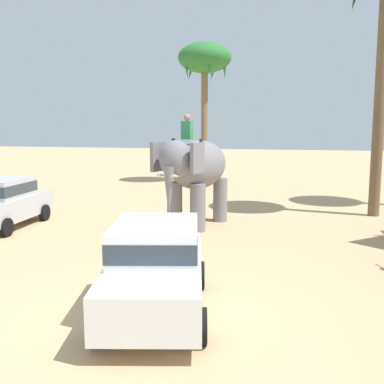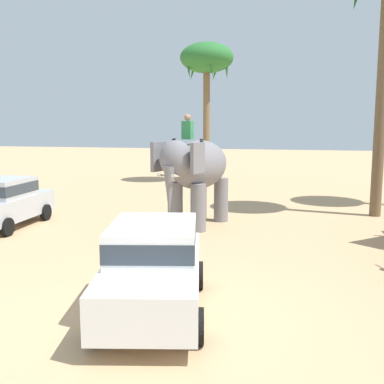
{
  "view_description": "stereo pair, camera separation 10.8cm",
  "coord_description": "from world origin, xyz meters",
  "views": [
    {
      "loc": [
        2.86,
        -7.83,
        3.51
      ],
      "look_at": [
        -0.17,
        4.95,
        1.6
      ],
      "focal_mm": 42.93,
      "sensor_mm": 36.0,
      "label": 1
    },
    {
      "loc": [
        2.96,
        -7.8,
        3.51
      ],
      "look_at": [
        -0.17,
        4.95,
        1.6
      ],
      "focal_mm": 42.93,
      "sensor_mm": 36.0,
      "label": 2
    }
  ],
  "objects": [
    {
      "name": "ground_plane",
      "position": [
        0.0,
        0.0,
        0.0
      ],
      "size": [
        120.0,
        120.0,
        0.0
      ],
      "primitive_type": "plane",
      "color": "tan"
    },
    {
      "name": "car_sedan_foreground",
      "position": [
        0.27,
        0.12,
        0.93
      ],
      "size": [
        2.56,
        4.37,
        1.7
      ],
      "color": "white",
      "rests_on": "ground"
    },
    {
      "name": "car_parked_far_side",
      "position": [
        -7.11,
        5.85,
        0.93
      ],
      "size": [
        2.09,
        4.2,
        1.7
      ],
      "color": "#B7BABF",
      "rests_on": "ground"
    },
    {
      "name": "elephant_with_mahout",
      "position": [
        -0.68,
        7.58,
        1.99
      ],
      "size": [
        2.36,
        4.01,
        3.88
      ],
      "color": "slate",
      "rests_on": "ground"
    },
    {
      "name": "palm_tree_behind_elephant",
      "position": [
        -2.91,
        19.81,
        7.26
      ],
      "size": [
        3.2,
        3.2,
        8.41
      ],
      "color": "brown",
      "rests_on": "ground"
    }
  ]
}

